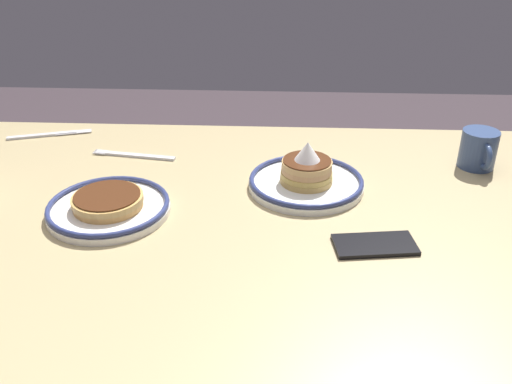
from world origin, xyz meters
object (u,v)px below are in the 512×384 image
at_px(plate_near_main, 306,178).
at_px(butter_knife, 50,134).
at_px(cell_phone, 375,245).
at_px(coffee_mug, 479,149).
at_px(fork_far, 133,155).
at_px(plate_center_pancakes, 108,207).

distance_m(plate_near_main, butter_knife, 0.70).
distance_m(cell_phone, butter_knife, 0.90).
distance_m(coffee_mug, fork_far, 0.79).
distance_m(plate_near_main, coffee_mug, 0.41).
distance_m(plate_center_pancakes, cell_phone, 0.51).
xyz_separation_m(coffee_mug, butter_knife, (1.04, -0.13, -0.04)).
xyz_separation_m(plate_near_main, plate_center_pancakes, (0.39, 0.13, -0.01)).
bearing_deg(coffee_mug, plate_near_main, 17.29).
height_order(fork_far, butter_knife, same).
xyz_separation_m(plate_near_main, fork_far, (0.40, -0.14, -0.02)).
distance_m(plate_center_pancakes, fork_far, 0.27).
bearing_deg(coffee_mug, plate_center_pancakes, 17.93).
bearing_deg(fork_far, butter_knife, -25.35).
distance_m(cell_phone, fork_far, 0.63).
relative_size(plate_center_pancakes, cell_phone, 1.66).
height_order(coffee_mug, butter_knife, coffee_mug).
bearing_deg(plate_center_pancakes, plate_near_main, -161.44).
bearing_deg(butter_knife, fork_far, 154.65).
bearing_deg(cell_phone, butter_knife, -39.50).
xyz_separation_m(cell_phone, butter_knife, (0.76, -0.47, -0.00)).
height_order(plate_center_pancakes, cell_phone, plate_center_pancakes).
bearing_deg(fork_far, coffee_mug, 178.72).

